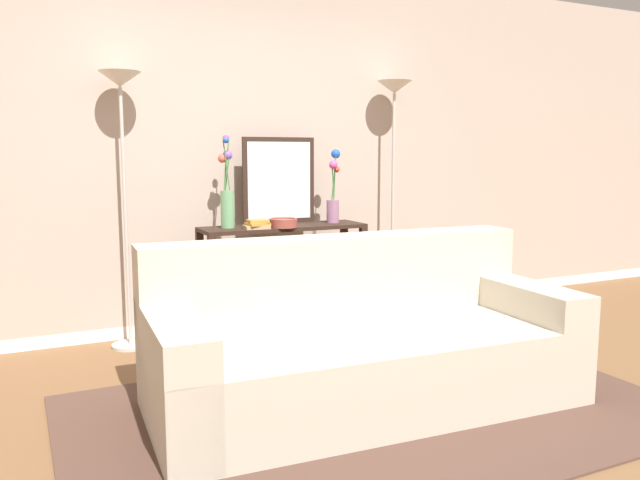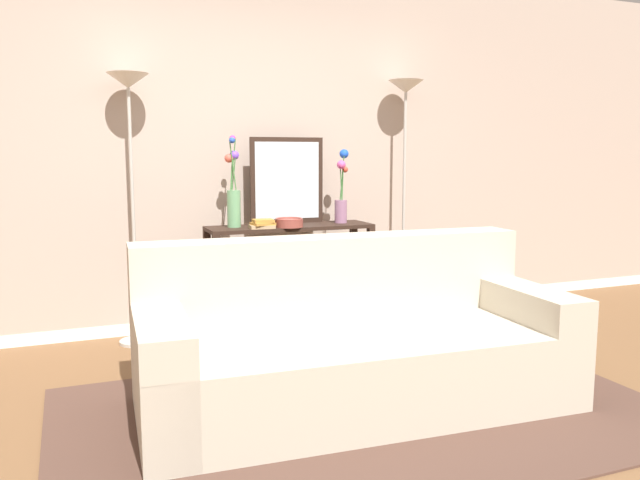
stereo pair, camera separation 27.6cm
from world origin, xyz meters
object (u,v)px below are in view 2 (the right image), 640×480
at_px(vase_short_flowers, 342,195).
at_px(book_row_under_console, 256,328).
at_px(floor_lamp_right, 405,132).
at_px(fruit_bowl, 289,222).
at_px(book_stack, 263,224).
at_px(vase_tall_flowers, 233,196).
at_px(couch, 352,348).
at_px(wall_mirror, 287,180).
at_px(floor_lamp_left, 130,133).
at_px(console_table, 290,259).

xyz_separation_m(vase_short_flowers, book_row_under_console, (-0.70, -0.01, -0.98)).
relative_size(floor_lamp_right, fruit_bowl, 9.50).
xyz_separation_m(book_stack, book_row_under_console, (-0.03, 0.11, -0.79)).
bearing_deg(vase_tall_flowers, floor_lamp_right, 3.36).
bearing_deg(floor_lamp_right, couch, -127.02).
bearing_deg(book_row_under_console, vase_short_flowers, 0.74).
distance_m(floor_lamp_right, book_stack, 1.46).
distance_m(vase_short_flowers, book_stack, 0.70).
xyz_separation_m(fruit_bowl, book_stack, (-0.20, 0.00, -0.00)).
relative_size(wall_mirror, fruit_bowl, 3.22).
height_order(wall_mirror, vase_tall_flowers, vase_tall_flowers).
relative_size(floor_lamp_left, book_row_under_console, 4.22).
bearing_deg(wall_mirror, book_row_under_console, -153.99).
distance_m(couch, wall_mirror, 1.81).
bearing_deg(fruit_bowl, wall_mirror, 73.76).
height_order(vase_short_flowers, fruit_bowl, vase_short_flowers).
relative_size(couch, console_table, 1.86).
bearing_deg(fruit_bowl, book_row_under_console, 154.12).
relative_size(couch, fruit_bowl, 11.38).
distance_m(couch, book_stack, 1.44).
distance_m(wall_mirror, book_stack, 0.48).
height_order(console_table, book_stack, book_stack).
bearing_deg(book_stack, vase_short_flowers, 9.86).
relative_size(wall_mirror, book_row_under_console, 1.46).
distance_m(console_table, fruit_bowl, 0.31).
distance_m(console_table, book_row_under_console, 0.58).
height_order(couch, vase_short_flowers, vase_short_flowers).
distance_m(fruit_bowl, book_stack, 0.20).
bearing_deg(vase_tall_flowers, floor_lamp_left, 173.02).
relative_size(vase_tall_flowers, fruit_bowl, 3.26).
bearing_deg(wall_mirror, console_table, -101.41).
relative_size(console_table, vase_short_flowers, 2.20).
distance_m(floor_lamp_left, book_stack, 1.10).
xyz_separation_m(floor_lamp_left, book_stack, (0.87, -0.23, -0.64)).
xyz_separation_m(couch, book_row_under_console, (-0.13, 1.44, -0.25)).
distance_m(vase_tall_flowers, vase_short_flowers, 0.84).
distance_m(floor_lamp_right, vase_tall_flowers, 1.53).
xyz_separation_m(floor_lamp_left, wall_mirror, (1.15, 0.03, -0.34)).
height_order(console_table, floor_lamp_left, floor_lamp_left).
bearing_deg(book_row_under_console, wall_mirror, 26.01).
bearing_deg(console_table, fruit_bowl, -112.34).
height_order(couch, console_table, couch).
bearing_deg(vase_tall_flowers, vase_short_flowers, -2.02).
relative_size(console_table, book_stack, 6.55).
height_order(console_table, vase_short_flowers, vase_short_flowers).
bearing_deg(book_stack, console_table, 23.57).
relative_size(couch, vase_tall_flowers, 3.49).
distance_m(floor_lamp_right, fruit_bowl, 1.29).
relative_size(couch, book_row_under_console, 5.17).
bearing_deg(couch, book_row_under_console, 95.08).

